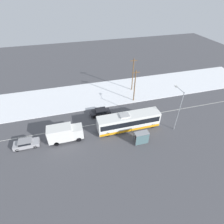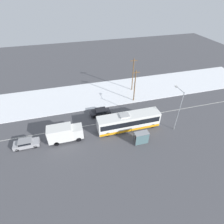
% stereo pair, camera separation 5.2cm
% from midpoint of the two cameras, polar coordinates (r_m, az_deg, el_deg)
% --- Properties ---
extents(ground_plane, '(120.00, 120.00, 0.00)m').
position_cam_midpoint_polar(ground_plane, '(37.10, 4.34, -2.26)').
color(ground_plane, '#4C4C51').
extents(snow_lot, '(80.00, 12.28, 0.12)m').
position_cam_midpoint_polar(snow_lot, '(45.93, -0.25, 6.55)').
color(snow_lot, white).
rests_on(snow_lot, ground_plane).
extents(lane_marking_center, '(60.00, 0.12, 0.00)m').
position_cam_midpoint_polar(lane_marking_center, '(37.10, 4.34, -2.26)').
color(lane_marking_center, silver).
rests_on(lane_marking_center, ground_plane).
extents(city_bus, '(12.17, 2.57, 3.50)m').
position_cam_midpoint_polar(city_bus, '(33.89, 5.41, -3.06)').
color(city_bus, white).
rests_on(city_bus, ground_plane).
extents(box_truck, '(6.16, 2.30, 3.19)m').
position_cam_midpoint_polar(box_truck, '(32.49, -15.28, -6.59)').
color(box_truck, silver).
rests_on(box_truck, ground_plane).
extents(sedan_car, '(4.28, 1.80, 1.48)m').
position_cam_midpoint_polar(sedan_car, '(37.68, -3.85, 0.05)').
color(sedan_car, black).
rests_on(sedan_car, ground_plane).
extents(parked_car_near_truck, '(4.27, 1.80, 1.42)m').
position_cam_midpoint_polar(parked_car_near_truck, '(34.40, -26.28, -9.12)').
color(parked_car_near_truck, '#9E9EA3').
rests_on(parked_car_near_truck, ground_plane).
extents(pedestrian_at_stop, '(0.61, 0.27, 1.69)m').
position_cam_midpoint_polar(pedestrian_at_stop, '(32.22, 7.92, -7.53)').
color(pedestrian_at_stop, '#23232D').
rests_on(pedestrian_at_stop, ground_plane).
extents(bus_shelter, '(2.52, 1.20, 2.40)m').
position_cam_midpoint_polar(bus_shelter, '(31.19, 9.73, -8.02)').
color(bus_shelter, gray).
rests_on(bus_shelter, ground_plane).
extents(streetlamp, '(0.36, 2.85, 8.45)m').
position_cam_midpoint_polar(streetlamp, '(33.87, 20.82, 1.89)').
color(streetlamp, '#9EA3A8').
rests_on(streetlamp, ground_plane).
extents(utility_pole_roadside, '(1.80, 0.24, 7.84)m').
position_cam_midpoint_polar(utility_pole_roadside, '(40.84, 7.39, 8.54)').
color(utility_pole_roadside, brown).
rests_on(utility_pole_roadside, ground_plane).
extents(utility_pole_snowlot, '(1.80, 0.24, 8.55)m').
position_cam_midpoint_polar(utility_pole_snowlot, '(45.21, 6.77, 12.07)').
color(utility_pole_snowlot, brown).
rests_on(utility_pole_snowlot, ground_plane).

